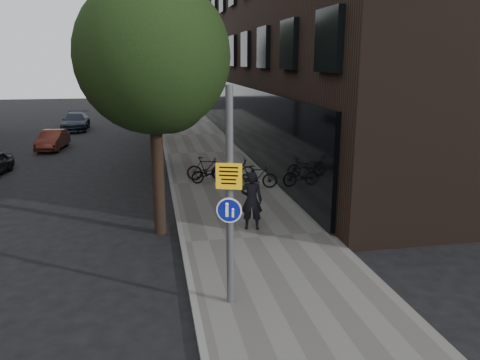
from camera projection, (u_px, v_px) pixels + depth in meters
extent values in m
plane|color=black|center=(281.00, 295.00, 10.65)|extent=(120.00, 120.00, 0.00)
cube|color=#5F5D58|center=(224.00, 183.00, 20.20)|extent=(4.50, 60.00, 0.12)
cube|color=slate|center=(172.00, 185.00, 19.79)|extent=(0.15, 60.00, 0.13)
cube|color=black|center=(318.00, 1.00, 30.89)|extent=(12.00, 40.00, 18.00)
cylinder|color=black|center=(159.00, 183.00, 14.06)|extent=(0.36, 0.36, 3.20)
sphere|color=black|center=(153.00, 56.00, 13.14)|extent=(4.40, 4.40, 4.40)
sphere|color=black|center=(167.00, 90.00, 14.23)|extent=(2.64, 2.64, 2.64)
cylinder|color=black|center=(155.00, 138.00, 22.15)|extent=(0.36, 0.36, 3.20)
sphere|color=black|center=(151.00, 58.00, 21.23)|extent=(5.00, 5.00, 5.00)
sphere|color=black|center=(160.00, 79.00, 22.31)|extent=(3.00, 3.00, 3.00)
cylinder|color=black|center=(153.00, 117.00, 30.71)|extent=(0.36, 0.36, 3.20)
sphere|color=black|center=(150.00, 58.00, 29.79)|extent=(5.00, 5.00, 5.00)
sphere|color=black|center=(157.00, 74.00, 30.88)|extent=(3.00, 3.00, 3.00)
cylinder|color=#595B5E|center=(230.00, 200.00, 9.56)|extent=(0.15, 0.15, 4.61)
cube|color=yellow|center=(230.00, 175.00, 9.43)|extent=(0.51, 0.21, 0.53)
cylinder|color=navy|center=(230.00, 209.00, 9.61)|extent=(0.45, 0.17, 0.47)
cylinder|color=white|center=(230.00, 209.00, 9.61)|extent=(0.51, 0.19, 0.53)
imported|color=black|center=(252.00, 201.00, 14.25)|extent=(0.75, 0.58, 1.84)
imported|color=black|center=(234.00, 170.00, 20.19)|extent=(1.85, 0.69, 0.96)
imported|color=black|center=(258.00, 177.00, 18.97)|extent=(1.63, 0.59, 0.96)
imported|color=black|center=(209.00, 173.00, 19.89)|extent=(1.65, 0.81, 0.83)
imported|color=black|center=(207.00, 169.00, 20.21)|extent=(1.78, 0.79, 1.04)
imported|color=#521F17|center=(53.00, 140.00, 27.91)|extent=(1.52, 3.57, 1.15)
imported|color=#1C2334|center=(76.00, 121.00, 35.68)|extent=(1.93, 4.52, 1.30)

